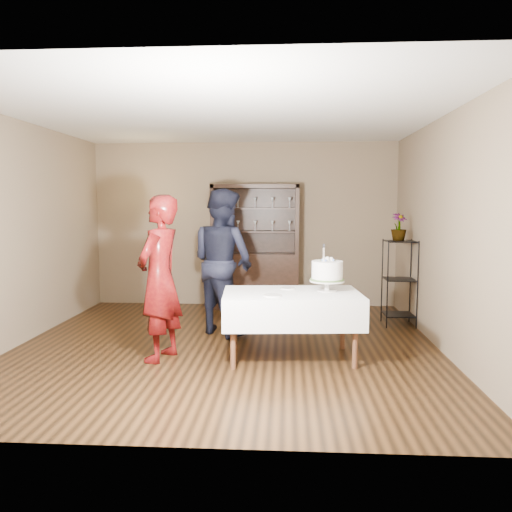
% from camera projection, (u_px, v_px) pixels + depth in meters
% --- Properties ---
extents(floor, '(5.00, 5.00, 0.00)m').
position_uv_depth(floor, '(227.00, 346.00, 5.96)').
color(floor, black).
rests_on(floor, ground).
extents(ceiling, '(5.00, 5.00, 0.00)m').
position_uv_depth(ceiling, '(225.00, 115.00, 5.68)').
color(ceiling, silver).
rests_on(ceiling, back_wall).
extents(back_wall, '(5.00, 0.02, 2.70)m').
position_uv_depth(back_wall, '(244.00, 225.00, 8.30)').
color(back_wall, brown).
rests_on(back_wall, floor).
extents(wall_left, '(0.02, 5.00, 2.70)m').
position_uv_depth(wall_left, '(19.00, 233.00, 5.98)').
color(wall_left, brown).
rests_on(wall_left, floor).
extents(wall_right, '(0.02, 5.00, 2.70)m').
position_uv_depth(wall_right, '(444.00, 234.00, 5.66)').
color(wall_right, brown).
rests_on(wall_right, floor).
extents(china_hutch, '(1.40, 0.48, 2.00)m').
position_uv_depth(china_hutch, '(255.00, 267.00, 8.11)').
color(china_hutch, black).
rests_on(china_hutch, floor).
extents(plant_etagere, '(0.42, 0.42, 1.20)m').
position_uv_depth(plant_etagere, '(399.00, 279.00, 6.94)').
color(plant_etagere, black).
rests_on(plant_etagere, floor).
extents(cake_table, '(1.55, 1.02, 0.74)m').
position_uv_depth(cake_table, '(292.00, 308.00, 5.44)').
color(cake_table, silver).
rests_on(cake_table, floor).
extents(woman, '(0.60, 0.75, 1.79)m').
position_uv_depth(woman, '(160.00, 278.00, 5.38)').
color(woman, '#390509').
rests_on(woman, floor).
extents(man, '(1.16, 1.14, 1.89)m').
position_uv_depth(man, '(223.00, 262.00, 6.51)').
color(man, black).
rests_on(man, floor).
extents(cake, '(0.44, 0.44, 0.52)m').
position_uv_depth(cake, '(327.00, 272.00, 5.46)').
color(cake, white).
rests_on(cake, cake_table).
extents(plate_near, '(0.25, 0.25, 0.01)m').
position_uv_depth(plate_near, '(273.00, 295.00, 5.19)').
color(plate_near, white).
rests_on(plate_near, cake_table).
extents(plate_far, '(0.20, 0.20, 0.01)m').
position_uv_depth(plate_far, '(288.00, 288.00, 5.62)').
color(plate_far, white).
rests_on(plate_far, cake_table).
extents(potted_plant, '(0.28, 0.28, 0.38)m').
position_uv_depth(potted_plant, '(399.00, 227.00, 6.88)').
color(potted_plant, '#4A6A32').
rests_on(potted_plant, plant_etagere).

